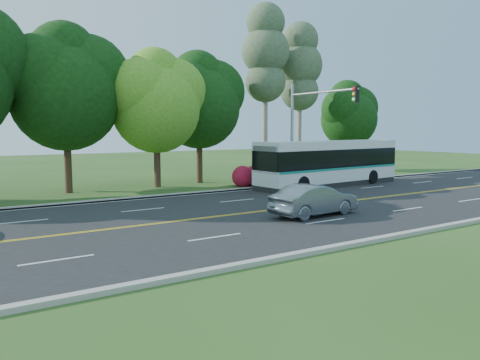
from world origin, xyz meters
TOP-DOWN VIEW (x-y plane):
  - ground at (0.00, 0.00)m, footprint 120.00×120.00m
  - road at (0.00, 0.00)m, footprint 60.00×14.00m
  - curb_north at (0.00, 7.15)m, footprint 60.00×0.30m
  - curb_south at (0.00, -7.15)m, footprint 60.00×0.30m
  - grass_verge at (0.00, 9.00)m, footprint 60.00×4.00m
  - lane_markings at (-0.09, 0.00)m, footprint 57.60×13.82m
  - tree_row at (-5.15, 12.13)m, footprint 44.70×9.10m
  - bougainvillea_hedge at (7.18, 8.15)m, footprint 9.50×2.25m
  - traffic_signal at (6.49, 5.40)m, footprint 0.42×6.10m
  - transit_bus at (8.63, 5.80)m, footprint 12.10×3.59m
  - sedan at (-0.04, -2.27)m, footprint 4.47×1.83m

SIDE VIEW (x-z plane):
  - ground at x=0.00m, z-range 0.00..0.00m
  - road at x=0.00m, z-range 0.00..0.02m
  - lane_markings at x=-0.09m, z-range 0.02..0.02m
  - grass_verge at x=0.00m, z-range 0.00..0.10m
  - curb_north at x=0.00m, z-range 0.00..0.15m
  - curb_south at x=0.00m, z-range 0.00..0.15m
  - bougainvillea_hedge at x=7.18m, z-range -0.03..1.47m
  - sedan at x=-0.04m, z-range 0.02..1.46m
  - transit_bus at x=8.63m, z-range 0.00..3.13m
  - traffic_signal at x=6.49m, z-range 1.17..8.17m
  - tree_row at x=-5.15m, z-range -0.19..13.65m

